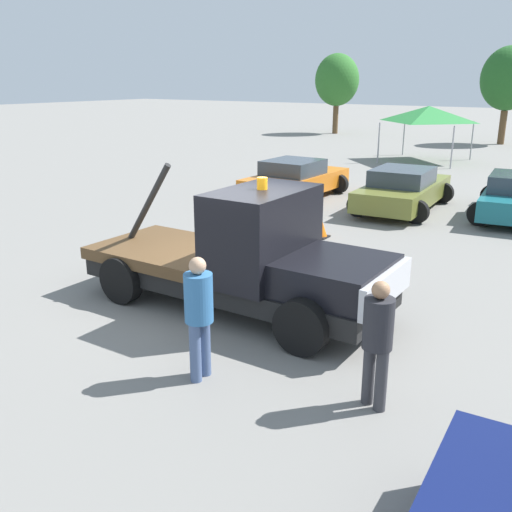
{
  "coord_description": "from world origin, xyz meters",
  "views": [
    {
      "loc": [
        5.73,
        -7.88,
        4.0
      ],
      "look_at": [
        0.5,
        0.0,
        1.05
      ],
      "focal_mm": 40.0,
      "sensor_mm": 36.0,
      "label": 1
    }
  ],
  "objects_px": {
    "parked_car_olive": "(403,189)",
    "person_near_truck": "(378,336)",
    "tree_right": "(337,80)",
    "tree_center": "(508,79)",
    "tow_truck": "(249,260)",
    "person_at_hood": "(199,310)",
    "canopy_tent_green": "(428,114)",
    "traffic_cone": "(321,228)",
    "parked_car_orange": "(295,179)"
  },
  "relations": [
    {
      "from": "tree_center",
      "to": "person_near_truck",
      "type": "bearing_deg",
      "value": -81.3
    },
    {
      "from": "tow_truck",
      "to": "parked_car_olive",
      "type": "bearing_deg",
      "value": 93.25
    },
    {
      "from": "traffic_cone",
      "to": "tree_center",
      "type": "bearing_deg",
      "value": 91.63
    },
    {
      "from": "parked_car_orange",
      "to": "tree_right",
      "type": "distance_m",
      "value": 24.97
    },
    {
      "from": "tow_truck",
      "to": "tree_center",
      "type": "xyz_separation_m",
      "value": [
        -1.96,
        31.25,
        3.03
      ]
    },
    {
      "from": "person_at_hood",
      "to": "tow_truck",
      "type": "bearing_deg",
      "value": -73.11
    },
    {
      "from": "person_near_truck",
      "to": "tree_center",
      "type": "bearing_deg",
      "value": -151.67
    },
    {
      "from": "person_at_hood",
      "to": "parked_car_olive",
      "type": "relative_size",
      "value": 0.36
    },
    {
      "from": "parked_car_olive",
      "to": "tree_center",
      "type": "relative_size",
      "value": 0.83
    },
    {
      "from": "tow_truck",
      "to": "parked_car_olive",
      "type": "relative_size",
      "value": 1.18
    },
    {
      "from": "parked_car_olive",
      "to": "tree_right",
      "type": "xyz_separation_m",
      "value": [
        -13.39,
        22.59,
        3.22
      ]
    },
    {
      "from": "person_near_truck",
      "to": "person_at_hood",
      "type": "xyz_separation_m",
      "value": [
        -2.29,
        -0.64,
        0.04
      ]
    },
    {
      "from": "tow_truck",
      "to": "person_near_truck",
      "type": "height_order",
      "value": "tow_truck"
    },
    {
      "from": "parked_car_olive",
      "to": "tree_center",
      "type": "height_order",
      "value": "tree_center"
    },
    {
      "from": "parked_car_olive",
      "to": "person_at_hood",
      "type": "bearing_deg",
      "value": -176.78
    },
    {
      "from": "person_near_truck",
      "to": "parked_car_olive",
      "type": "relative_size",
      "value": 0.35
    },
    {
      "from": "canopy_tent_green",
      "to": "tree_center",
      "type": "relative_size",
      "value": 0.62
    },
    {
      "from": "parked_car_olive",
      "to": "canopy_tent_green",
      "type": "bearing_deg",
      "value": 10.94
    },
    {
      "from": "parked_car_orange",
      "to": "tree_center",
      "type": "relative_size",
      "value": 0.76
    },
    {
      "from": "person_near_truck",
      "to": "person_at_hood",
      "type": "distance_m",
      "value": 2.38
    },
    {
      "from": "canopy_tent_green",
      "to": "tree_right",
      "type": "bearing_deg",
      "value": 133.1
    },
    {
      "from": "tow_truck",
      "to": "tree_center",
      "type": "height_order",
      "value": "tree_center"
    },
    {
      "from": "parked_car_orange",
      "to": "parked_car_olive",
      "type": "xyz_separation_m",
      "value": [
        3.78,
        0.23,
        0.0
      ]
    },
    {
      "from": "person_at_hood",
      "to": "tree_center",
      "type": "relative_size",
      "value": 0.3
    },
    {
      "from": "tree_right",
      "to": "parked_car_olive",
      "type": "bearing_deg",
      "value": -59.35
    },
    {
      "from": "person_at_hood",
      "to": "tree_center",
      "type": "bearing_deg",
      "value": -86.92
    },
    {
      "from": "tree_right",
      "to": "traffic_cone",
      "type": "distance_m",
      "value": 30.06
    },
    {
      "from": "person_near_truck",
      "to": "traffic_cone",
      "type": "relative_size",
      "value": 3.08
    },
    {
      "from": "parked_car_olive",
      "to": "tree_right",
      "type": "height_order",
      "value": "tree_right"
    },
    {
      "from": "parked_car_olive",
      "to": "person_near_truck",
      "type": "bearing_deg",
      "value": -165.32
    },
    {
      "from": "person_at_hood",
      "to": "parked_car_orange",
      "type": "distance_m",
      "value": 12.76
    },
    {
      "from": "tree_right",
      "to": "parked_car_orange",
      "type": "bearing_deg",
      "value": -67.17
    },
    {
      "from": "tree_center",
      "to": "tow_truck",
      "type": "bearing_deg",
      "value": -86.41
    },
    {
      "from": "tow_truck",
      "to": "tree_right",
      "type": "relative_size",
      "value": 1.0
    },
    {
      "from": "person_at_hood",
      "to": "tree_right",
      "type": "bearing_deg",
      "value": -68.41
    },
    {
      "from": "parked_car_orange",
      "to": "canopy_tent_green",
      "type": "xyz_separation_m",
      "value": [
        0.85,
        11.64,
        1.67
      ]
    },
    {
      "from": "person_near_truck",
      "to": "parked_car_orange",
      "type": "relative_size",
      "value": 0.37
    },
    {
      "from": "person_near_truck",
      "to": "canopy_tent_green",
      "type": "height_order",
      "value": "canopy_tent_green"
    },
    {
      "from": "parked_car_orange",
      "to": "canopy_tent_green",
      "type": "distance_m",
      "value": 11.79
    },
    {
      "from": "tree_right",
      "to": "traffic_cone",
      "type": "relative_size",
      "value": 10.49
    },
    {
      "from": "tow_truck",
      "to": "parked_car_orange",
      "type": "bearing_deg",
      "value": 114.92
    },
    {
      "from": "parked_car_orange",
      "to": "person_near_truck",
      "type": "bearing_deg",
      "value": -145.35
    },
    {
      "from": "parked_car_orange",
      "to": "tree_center",
      "type": "distance_m",
      "value": 22.35
    },
    {
      "from": "canopy_tent_green",
      "to": "traffic_cone",
      "type": "xyz_separation_m",
      "value": [
        2.31,
        -15.8,
        -2.07
      ]
    },
    {
      "from": "tree_right",
      "to": "tree_center",
      "type": "bearing_deg",
      "value": -4.02
    },
    {
      "from": "tow_truck",
      "to": "parked_car_olive",
      "type": "height_order",
      "value": "tow_truck"
    },
    {
      "from": "parked_car_orange",
      "to": "tree_center",
      "type": "bearing_deg",
      "value": -5.73
    },
    {
      "from": "parked_car_orange",
      "to": "parked_car_olive",
      "type": "relative_size",
      "value": 0.93
    },
    {
      "from": "parked_car_orange",
      "to": "tow_truck",
      "type": "bearing_deg",
      "value": -154.22
    },
    {
      "from": "parked_car_orange",
      "to": "tree_center",
      "type": "xyz_separation_m",
      "value": [
        2.41,
        21.97,
        3.33
      ]
    }
  ]
}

